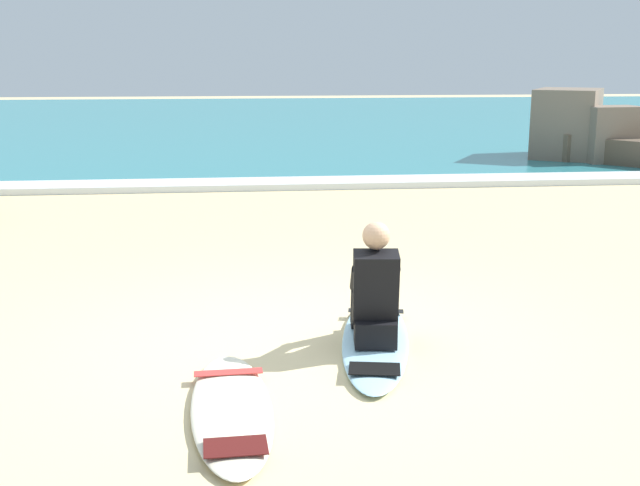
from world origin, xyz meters
TOP-DOWN VIEW (x-y plane):
  - ground_plane at (0.00, 0.00)m, footprint 80.00×80.00m
  - sea at (0.00, 21.51)m, footprint 80.00×28.00m
  - breaking_foam at (0.00, 7.81)m, footprint 80.00×0.90m
  - surfboard_main at (0.63, -0.07)m, footprint 0.91×2.26m
  - surfer_seated at (0.60, -0.17)m, footprint 0.42×0.73m
  - surfboard_spare_near at (-0.51, -1.23)m, footprint 0.60×1.85m
  - rock_outcrop_distant at (6.96, 10.16)m, footprint 3.08×3.19m

SIDE VIEW (x-z plane):
  - ground_plane at x=0.00m, z-range 0.00..0.00m
  - surfboard_main at x=0.63m, z-range 0.00..0.07m
  - surfboard_spare_near at x=-0.51m, z-range 0.00..0.07m
  - sea at x=0.00m, z-range 0.00..0.10m
  - breaking_foam at x=0.00m, z-range 0.00..0.11m
  - surfer_seated at x=0.60m, z-range -0.04..0.91m
  - rock_outcrop_distant at x=6.96m, z-range -0.18..1.37m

